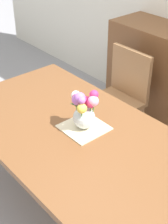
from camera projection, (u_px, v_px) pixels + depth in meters
ground_plane at (81, 215)px, 2.45m from camera, size 12.00×12.00×0.00m
dining_table at (81, 145)px, 2.10m from camera, size 1.90×0.97×0.73m
chair_left at (121, 94)px, 2.91m from camera, size 0.42×0.42×0.90m
placemat at (84, 127)px, 2.12m from camera, size 0.26×0.26×0.01m
flower_vase at (84, 110)px, 2.05m from camera, size 0.18×0.16×0.25m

